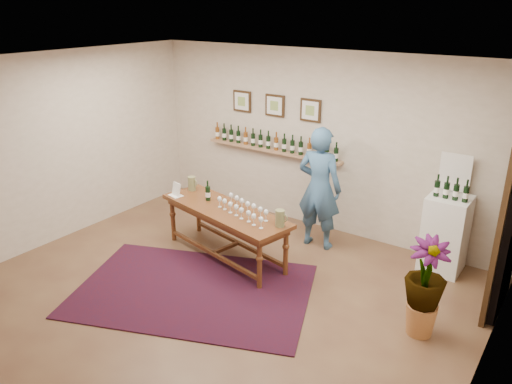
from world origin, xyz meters
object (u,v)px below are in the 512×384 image
Objects in this scene: tasting_table at (225,216)px; display_pedestal at (445,234)px; potted_plant at (425,288)px; person at (319,188)px.

display_pedestal reaches higher than tasting_table.
display_pedestal reaches higher than potted_plant.
tasting_table is 2.99m from display_pedestal.
potted_plant is at bearing 8.49° from tasting_table.
potted_plant is at bearing -82.26° from display_pedestal.
display_pedestal is 1.60m from potted_plant.
potted_plant is 0.54× the size of person.
person reaches higher than potted_plant.
display_pedestal is 0.58× the size of person.
potted_plant is (0.21, -1.58, 0.05)m from display_pedestal.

